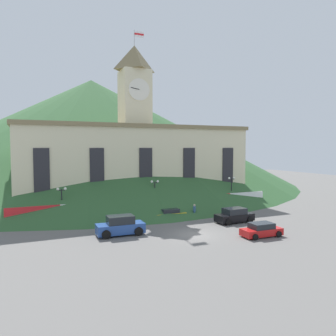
{
  "coord_description": "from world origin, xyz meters",
  "views": [
    {
      "loc": [
        -16.61,
        -30.65,
        9.39
      ],
      "look_at": [
        0.0,
        7.28,
        6.8
      ],
      "focal_mm": 35.0,
      "sensor_mm": 36.0,
      "label": 1
    }
  ],
  "objects_px": {
    "street_lamp_far_right": "(155,189)",
    "car_yellow_coupe": "(169,214)",
    "street_lamp_center": "(62,196)",
    "car_black_suv": "(234,216)",
    "street_lamp_left": "(231,185)",
    "car_blue_van": "(120,226)",
    "car_red_sedan": "(261,230)",
    "pedestrian": "(194,210)"
  },
  "relations": [
    {
      "from": "street_lamp_far_right",
      "to": "car_yellow_coupe",
      "type": "height_order",
      "value": "street_lamp_far_right"
    },
    {
      "from": "street_lamp_center",
      "to": "car_black_suv",
      "type": "distance_m",
      "value": 22.17
    },
    {
      "from": "street_lamp_far_right",
      "to": "street_lamp_center",
      "type": "bearing_deg",
      "value": -180.0
    },
    {
      "from": "street_lamp_left",
      "to": "car_blue_van",
      "type": "height_order",
      "value": "street_lamp_left"
    },
    {
      "from": "street_lamp_left",
      "to": "car_red_sedan",
      "type": "xyz_separation_m",
      "value": [
        -7.48,
        -16.36,
        -2.77
      ]
    },
    {
      "from": "car_black_suv",
      "to": "car_yellow_coupe",
      "type": "xyz_separation_m",
      "value": [
        -6.64,
        5.23,
        -0.2
      ]
    },
    {
      "from": "street_lamp_left",
      "to": "pedestrian",
      "type": "relative_size",
      "value": 2.6
    },
    {
      "from": "street_lamp_left",
      "to": "car_red_sedan",
      "type": "relative_size",
      "value": 1.06
    },
    {
      "from": "car_blue_van",
      "to": "pedestrian",
      "type": "height_order",
      "value": "car_blue_van"
    },
    {
      "from": "street_lamp_far_right",
      "to": "car_yellow_coupe",
      "type": "xyz_separation_m",
      "value": [
        0.3,
        -4.51,
        -2.81
      ]
    },
    {
      "from": "street_lamp_center",
      "to": "car_yellow_coupe",
      "type": "relative_size",
      "value": 1.02
    },
    {
      "from": "street_lamp_center",
      "to": "pedestrian",
      "type": "xyz_separation_m",
      "value": [
        16.51,
        -5.22,
        -2.19
      ]
    },
    {
      "from": "car_black_suv",
      "to": "car_red_sedan",
      "type": "xyz_separation_m",
      "value": [
        -1.24,
        -6.62,
        -0.16
      ]
    },
    {
      "from": "street_lamp_far_right",
      "to": "car_black_suv",
      "type": "relative_size",
      "value": 0.94
    },
    {
      "from": "street_lamp_left",
      "to": "car_blue_van",
      "type": "distance_m",
      "value": 23.31
    },
    {
      "from": "car_black_suv",
      "to": "street_lamp_far_right",
      "type": "bearing_deg",
      "value": 123.11
    },
    {
      "from": "car_black_suv",
      "to": "car_red_sedan",
      "type": "distance_m",
      "value": 6.74
    },
    {
      "from": "street_lamp_left",
      "to": "car_black_suv",
      "type": "bearing_deg",
      "value": -122.66
    },
    {
      "from": "street_lamp_far_right",
      "to": "car_blue_van",
      "type": "xyz_separation_m",
      "value": [
        -7.82,
        -9.81,
        -2.47
      ]
    },
    {
      "from": "street_lamp_far_right",
      "to": "car_red_sedan",
      "type": "distance_m",
      "value": 17.55
    },
    {
      "from": "car_blue_van",
      "to": "car_red_sedan",
      "type": "relative_size",
      "value": 1.16
    },
    {
      "from": "street_lamp_center",
      "to": "car_red_sedan",
      "type": "bearing_deg",
      "value": -41.43
    },
    {
      "from": "car_blue_van",
      "to": "pedestrian",
      "type": "distance_m",
      "value": 12.37
    },
    {
      "from": "street_lamp_far_right",
      "to": "car_black_suv",
      "type": "bearing_deg",
      "value": -54.54
    },
    {
      "from": "street_lamp_center",
      "to": "car_yellow_coupe",
      "type": "distance_m",
      "value": 14.12
    },
    {
      "from": "car_red_sedan",
      "to": "street_lamp_far_right",
      "type": "bearing_deg",
      "value": -69.5
    },
    {
      "from": "street_lamp_center",
      "to": "street_lamp_far_right",
      "type": "height_order",
      "value": "street_lamp_far_right"
    },
    {
      "from": "pedestrian",
      "to": "street_lamp_left",
      "type": "bearing_deg",
      "value": 62.94
    },
    {
      "from": "street_lamp_far_right",
      "to": "street_lamp_left",
      "type": "distance_m",
      "value": 13.18
    },
    {
      "from": "street_lamp_center",
      "to": "car_blue_van",
      "type": "relative_size",
      "value": 0.83
    },
    {
      "from": "street_lamp_center",
      "to": "car_yellow_coupe",
      "type": "bearing_deg",
      "value": -18.97
    },
    {
      "from": "street_lamp_center",
      "to": "car_black_suv",
      "type": "relative_size",
      "value": 0.86
    },
    {
      "from": "car_blue_van",
      "to": "car_yellow_coupe",
      "type": "bearing_deg",
      "value": -145.12
    },
    {
      "from": "car_yellow_coupe",
      "to": "car_blue_van",
      "type": "xyz_separation_m",
      "value": [
        -8.11,
        -5.3,
        0.34
      ]
    },
    {
      "from": "car_blue_van",
      "to": "street_lamp_center",
      "type": "bearing_deg",
      "value": -61.15
    },
    {
      "from": "street_lamp_left",
      "to": "street_lamp_far_right",
      "type": "bearing_deg",
      "value": 180.0
    },
    {
      "from": "car_black_suv",
      "to": "pedestrian",
      "type": "xyz_separation_m",
      "value": [
        -3.27,
        4.52,
        0.15
      ]
    },
    {
      "from": "car_yellow_coupe",
      "to": "car_red_sedan",
      "type": "height_order",
      "value": "car_red_sedan"
    },
    {
      "from": "car_yellow_coupe",
      "to": "car_red_sedan",
      "type": "relative_size",
      "value": 0.95
    },
    {
      "from": "street_lamp_center",
      "to": "pedestrian",
      "type": "height_order",
      "value": "street_lamp_center"
    },
    {
      "from": "car_red_sedan",
      "to": "street_lamp_left",
      "type": "bearing_deg",
      "value": -113.27
    },
    {
      "from": "street_lamp_far_right",
      "to": "car_blue_van",
      "type": "height_order",
      "value": "street_lamp_far_right"
    }
  ]
}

